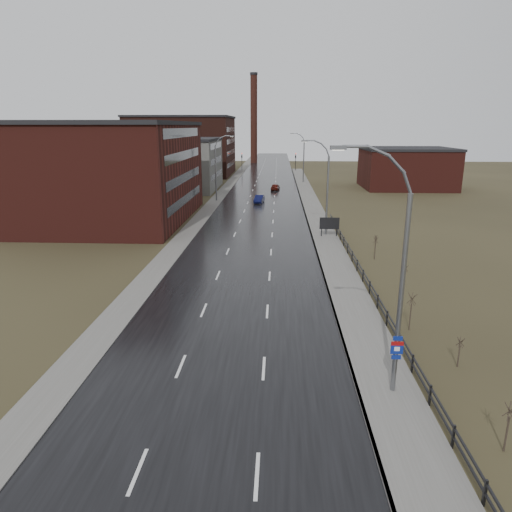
# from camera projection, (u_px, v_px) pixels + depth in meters

# --- Properties ---
(ground) EXTENTS (320.00, 320.00, 0.00)m
(ground) POSITION_uv_depth(u_px,v_px,m) (212.00, 412.00, 21.31)
(ground) COLOR #2D2819
(ground) RESTS_ON ground
(road) EXTENTS (14.00, 300.00, 0.06)m
(road) POSITION_uv_depth(u_px,v_px,m) (261.00, 203.00, 78.93)
(road) COLOR black
(road) RESTS_ON ground
(sidewalk_right) EXTENTS (3.20, 180.00, 0.18)m
(sidewalk_right) POSITION_uv_depth(u_px,v_px,m) (325.00, 237.00, 54.50)
(sidewalk_right) COLOR #595651
(sidewalk_right) RESTS_ON ground
(curb_right) EXTENTS (0.16, 180.00, 0.18)m
(curb_right) POSITION_uv_depth(u_px,v_px,m) (312.00, 237.00, 54.57)
(curb_right) COLOR slate
(curb_right) RESTS_ON ground
(sidewalk_left) EXTENTS (2.40, 260.00, 0.12)m
(sidewalk_left) POSITION_uv_depth(u_px,v_px,m) (214.00, 203.00, 79.30)
(sidewalk_left) COLOR #595651
(sidewalk_left) RESTS_ON ground
(warehouse_near) EXTENTS (22.44, 28.56, 13.50)m
(warehouse_near) POSITION_uv_depth(u_px,v_px,m) (107.00, 171.00, 63.65)
(warehouse_near) COLOR #471914
(warehouse_near) RESTS_ON ground
(warehouse_mid) EXTENTS (16.32, 20.40, 10.50)m
(warehouse_mid) POSITION_uv_depth(u_px,v_px,m) (179.00, 164.00, 95.62)
(warehouse_mid) COLOR slate
(warehouse_mid) RESTS_ON ground
(warehouse_far) EXTENTS (26.52, 24.48, 15.50)m
(warehouse_far) POSITION_uv_depth(u_px,v_px,m) (183.00, 146.00, 123.98)
(warehouse_far) COLOR #331611
(warehouse_far) RESTS_ON ground
(building_right) EXTENTS (18.36, 16.32, 8.50)m
(building_right) POSITION_uv_depth(u_px,v_px,m) (406.00, 168.00, 97.48)
(building_right) COLOR #471914
(building_right) RESTS_ON ground
(smokestack) EXTENTS (2.70, 2.70, 30.70)m
(smokestack) POSITION_uv_depth(u_px,v_px,m) (254.00, 118.00, 161.41)
(smokestack) COLOR #331611
(smokestack) RESTS_ON ground
(streetlight_main) EXTENTS (3.91, 0.29, 12.11)m
(streetlight_main) POSITION_uv_depth(u_px,v_px,m) (396.00, 278.00, 21.16)
(streetlight_main) COLOR slate
(streetlight_main) RESTS_ON ground
(streetlight_right_mid) EXTENTS (3.36, 0.28, 11.35)m
(streetlight_right_mid) POSITION_uv_depth(u_px,v_px,m) (325.00, 188.00, 53.88)
(streetlight_right_mid) COLOR slate
(streetlight_right_mid) RESTS_ON ground
(streetlight_left) EXTENTS (3.36, 0.28, 11.35)m
(streetlight_left) POSITION_uv_depth(u_px,v_px,m) (217.00, 168.00, 79.61)
(streetlight_left) COLOR slate
(streetlight_left) RESTS_ON ground
(streetlight_right_far) EXTENTS (3.36, 0.28, 11.35)m
(streetlight_right_far) POSITION_uv_depth(u_px,v_px,m) (302.00, 158.00, 105.75)
(streetlight_right_far) COLOR slate
(streetlight_right_far) RESTS_ON ground
(guardrail) EXTENTS (0.10, 53.05, 1.10)m
(guardrail) POSITION_uv_depth(u_px,v_px,m) (365.00, 277.00, 38.22)
(guardrail) COLOR black
(guardrail) RESTS_ON ground
(shrub_a) EXTENTS (0.52, 0.55, 2.20)m
(shrub_a) POSITION_uv_depth(u_px,v_px,m) (508.00, 427.00, 18.41)
(shrub_a) COLOR #382D23
(shrub_a) RESTS_ON ground
(shrub_b) EXTENTS (0.42, 0.44, 1.75)m
(shrub_b) POSITION_uv_depth(u_px,v_px,m) (459.00, 352.00, 25.04)
(shrub_b) COLOR #382D23
(shrub_b) RESTS_ON ground
(shrub_c) EXTENTS (0.60, 0.63, 2.53)m
(shrub_c) POSITION_uv_depth(u_px,v_px,m) (411.00, 311.00, 29.52)
(shrub_c) COLOR #382D23
(shrub_c) RESTS_ON ground
(shrub_d) EXTENTS (0.45, 0.48, 1.89)m
(shrub_d) POSITION_uv_depth(u_px,v_px,m) (405.00, 275.00, 37.61)
(shrub_d) COLOR #382D23
(shrub_d) RESTS_ON ground
(shrub_e) EXTENTS (0.56, 0.59, 2.34)m
(shrub_e) POSITION_uv_depth(u_px,v_px,m) (375.00, 247.00, 45.37)
(shrub_e) COLOR #382D23
(shrub_e) RESTS_ON ground
(shrub_f) EXTENTS (0.38, 0.39, 1.54)m
(shrub_f) POSITION_uv_depth(u_px,v_px,m) (376.00, 242.00, 49.38)
(shrub_f) COLOR #382D23
(shrub_f) RESTS_ON ground
(billboard) EXTENTS (2.34, 0.17, 2.46)m
(billboard) POSITION_uv_depth(u_px,v_px,m) (329.00, 224.00, 54.12)
(billboard) COLOR black
(billboard) RESTS_ON ground
(traffic_light_left) EXTENTS (0.58, 2.73, 5.30)m
(traffic_light_left) POSITION_uv_depth(u_px,v_px,m) (242.00, 155.00, 135.68)
(traffic_light_left) COLOR black
(traffic_light_left) RESTS_ON ground
(traffic_light_right) EXTENTS (0.58, 2.73, 5.30)m
(traffic_light_right) POSITION_uv_depth(u_px,v_px,m) (296.00, 155.00, 134.93)
(traffic_light_right) COLOR black
(traffic_light_right) RESTS_ON ground
(car_near) EXTENTS (1.84, 4.13, 1.32)m
(car_near) POSITION_uv_depth(u_px,v_px,m) (259.00, 199.00, 78.93)
(car_near) COLOR #0B0E37
(car_near) RESTS_ON ground
(car_far) EXTENTS (2.02, 4.09, 1.34)m
(car_far) POSITION_uv_depth(u_px,v_px,m) (275.00, 187.00, 94.62)
(car_far) COLOR #48120C
(car_far) RESTS_ON ground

